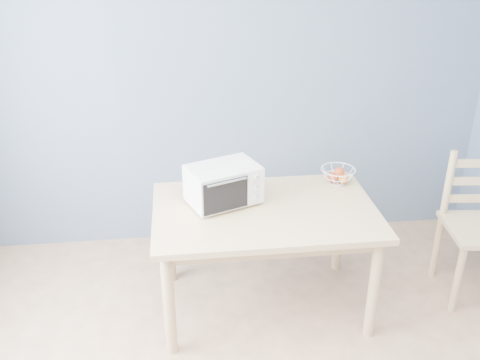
{
  "coord_description": "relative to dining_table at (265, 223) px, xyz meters",
  "views": [
    {
      "loc": [
        -0.38,
        -1.62,
        2.37
      ],
      "look_at": [
        -0.03,
        1.34,
        0.93
      ],
      "focal_mm": 40.0,
      "sensor_mm": 36.0,
      "label": 1
    }
  ],
  "objects": [
    {
      "name": "toaster_oven",
      "position": [
        -0.27,
        0.1,
        0.24
      ],
      "size": [
        0.51,
        0.45,
        0.26
      ],
      "rotation": [
        0.0,
        0.0,
        0.37
      ],
      "color": "white",
      "rests_on": "dining_table"
    },
    {
      "name": "room",
      "position": [
        -0.12,
        -1.28,
        0.65
      ],
      "size": [
        4.01,
        4.51,
        2.61
      ],
      "color": "tan",
      "rests_on": "ground"
    },
    {
      "name": "dining_table",
      "position": [
        0.0,
        0.0,
        0.0
      ],
      "size": [
        1.4,
        0.9,
        0.75
      ],
      "color": "tan",
      "rests_on": "ground"
    },
    {
      "name": "dining_chair",
      "position": [
        1.48,
        0.01,
        -0.16
      ],
      "size": [
        0.51,
        0.51,
        1.0
      ],
      "rotation": [
        0.0,
        0.0,
        -0.11
      ],
      "color": "tan",
      "rests_on": "ground"
    },
    {
      "name": "fruit_basket",
      "position": [
        0.55,
        0.3,
        0.16
      ],
      "size": [
        0.27,
        0.27,
        0.12
      ],
      "rotation": [
        0.0,
        0.0,
        0.16
      ],
      "color": "silver",
      "rests_on": "dining_table"
    }
  ]
}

